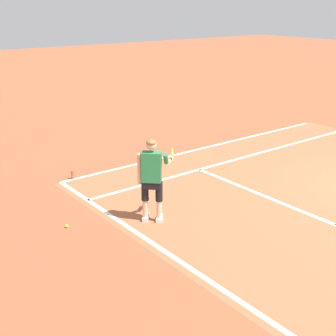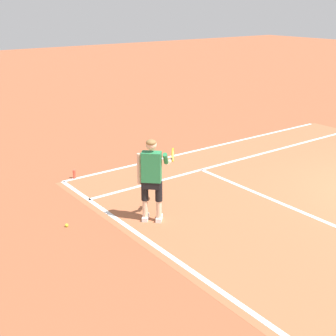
{
  "view_description": "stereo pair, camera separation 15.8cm",
  "coord_description": "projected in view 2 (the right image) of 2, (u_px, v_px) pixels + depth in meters",
  "views": [
    {
      "loc": [
        4.52,
        -10.31,
        4.17
      ],
      "look_at": [
        -2.39,
        -5.0,
        1.05
      ],
      "focal_mm": 49.59,
      "sensor_mm": 36.0,
      "label": 1
    },
    {
      "loc": [
        4.61,
        -10.19,
        4.17
      ],
      "look_at": [
        -2.39,
        -5.0,
        1.05
      ],
      "focal_mm": 49.59,
      "sensor_mm": 36.0,
      "label": 2
    }
  ],
  "objects": [
    {
      "name": "water_bottle",
      "position": [
        74.0,
        174.0,
        11.6
      ],
      "size": [
        0.07,
        0.07,
        0.22
      ],
      "primitive_type": "cylinder",
      "color": "#E04C38",
      "rests_on": "ground"
    },
    {
      "name": "line_baseline",
      "position": [
        210.0,
        284.0,
        7.27
      ],
      "size": [
        10.98,
        0.1,
        0.01
      ],
      "primitive_type": "cube",
      "color": "white",
      "rests_on": "ground"
    },
    {
      "name": "line_doubles_left",
      "position": [
        211.0,
        147.0,
        14.14
      ],
      "size": [
        0.1,
        9.71,
        0.01
      ],
      "primitive_type": "cube",
      "color": "white",
      "rests_on": "ground"
    },
    {
      "name": "line_singles_left",
      "position": [
        243.0,
        159.0,
        13.1
      ],
      "size": [
        0.1,
        9.71,
        0.01
      ],
      "primitive_type": "cube",
      "color": "white",
      "rests_on": "ground"
    },
    {
      "name": "tennis_ball_near_feet",
      "position": [
        67.0,
        225.0,
        9.12
      ],
      "size": [
        0.07,
        0.07,
        0.07
      ],
      "primitive_type": "sphere",
      "color": "#CCE02D",
      "rests_on": "ground"
    },
    {
      "name": "tennis_player",
      "position": [
        152.0,
        175.0,
        9.08
      ],
      "size": [
        0.76,
        1.15,
        1.71
      ],
      "color": "white",
      "rests_on": "ground"
    }
  ]
}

